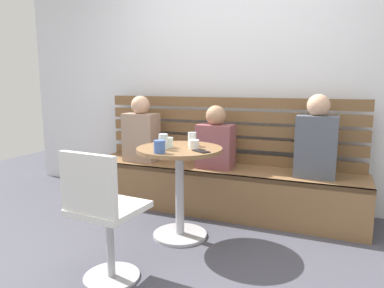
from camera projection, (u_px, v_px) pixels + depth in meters
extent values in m
plane|color=#42424C|center=(161.00, 268.00, 2.40)|extent=(8.00, 8.00, 0.00)
cube|color=silver|center=(233.00, 63.00, 3.65)|extent=(5.20, 0.10, 2.90)
cube|color=brown|center=(218.00, 189.00, 3.46)|extent=(2.70, 0.52, 0.44)
cube|color=brown|center=(210.00, 175.00, 3.21)|extent=(2.70, 0.04, 0.04)
cube|color=brown|center=(226.00, 157.00, 3.63)|extent=(2.65, 0.04, 0.10)
cube|color=brown|center=(226.00, 143.00, 3.61)|extent=(2.65, 0.04, 0.10)
cube|color=brown|center=(226.00, 129.00, 3.58)|extent=(2.65, 0.04, 0.10)
cube|color=brown|center=(226.00, 116.00, 3.56)|extent=(2.65, 0.04, 0.10)
cube|color=brown|center=(227.00, 102.00, 3.54)|extent=(2.65, 0.04, 0.10)
cylinder|color=#ADADB2|center=(180.00, 234.00, 2.91)|extent=(0.44, 0.44, 0.02)
cylinder|color=#ADADB2|center=(180.00, 193.00, 2.85)|extent=(0.07, 0.07, 0.69)
cylinder|color=brown|center=(179.00, 149.00, 2.79)|extent=(0.68, 0.68, 0.03)
cylinder|color=#ADADB2|center=(112.00, 276.00, 2.29)|extent=(0.36, 0.36, 0.02)
cylinder|color=#ADADB2|center=(110.00, 245.00, 2.25)|extent=(0.05, 0.05, 0.45)
cube|color=white|center=(109.00, 208.00, 2.21)|extent=(0.43, 0.43, 0.04)
cube|color=white|center=(88.00, 184.00, 2.02)|extent=(0.40, 0.07, 0.36)
cube|color=#4C515B|center=(316.00, 147.00, 3.02)|extent=(0.34, 0.22, 0.53)
sphere|color=tan|center=(319.00, 105.00, 2.96)|extent=(0.19, 0.19, 0.19)
cube|color=#9E7F6B|center=(141.00, 137.00, 3.67)|extent=(0.34, 0.22, 0.50)
sphere|color=tan|center=(140.00, 105.00, 3.61)|extent=(0.19, 0.19, 0.19)
cube|color=brown|center=(215.00, 146.00, 3.37)|extent=(0.34, 0.22, 0.42)
sphere|color=#A37A5B|center=(216.00, 116.00, 3.32)|extent=(0.19, 0.19, 0.19)
cylinder|color=#3D5B9E|center=(159.00, 147.00, 2.56)|extent=(0.08, 0.08, 0.09)
cylinder|color=silver|center=(168.00, 142.00, 2.79)|extent=(0.08, 0.08, 0.08)
cylinder|color=white|center=(192.00, 139.00, 2.86)|extent=(0.07, 0.07, 0.11)
cylinder|color=silver|center=(163.00, 142.00, 2.71)|extent=(0.07, 0.07, 0.12)
cylinder|color=white|center=(194.00, 144.00, 2.74)|extent=(0.08, 0.08, 0.07)
cube|color=black|center=(201.00, 151.00, 2.62)|extent=(0.16, 0.13, 0.01)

